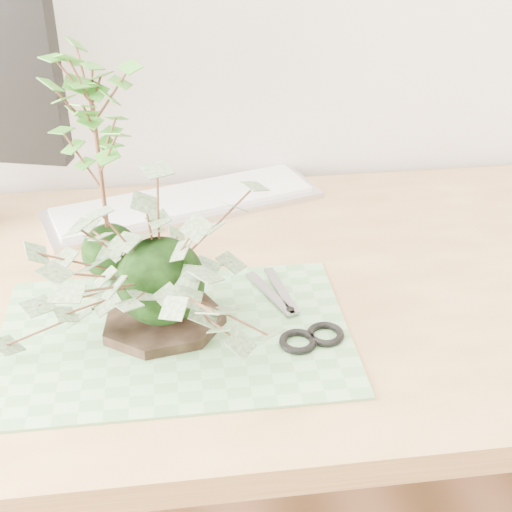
# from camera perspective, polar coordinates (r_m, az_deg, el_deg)

# --- Properties ---
(desk) EXTENTS (1.60, 0.70, 0.74)m
(desk) POSITION_cam_1_polar(r_m,az_deg,el_deg) (1.07, -3.94, -6.40)
(desk) COLOR tan
(desk) RESTS_ON ground_plane
(cutting_mat) EXTENTS (0.45, 0.30, 0.00)m
(cutting_mat) POSITION_cam_1_polar(r_m,az_deg,el_deg) (0.93, -6.48, -6.32)
(cutting_mat) COLOR #649D61
(cutting_mat) RESTS_ON desk
(stone_dish) EXTENTS (0.19, 0.19, 0.01)m
(stone_dish) POSITION_cam_1_polar(r_m,az_deg,el_deg) (0.94, -7.39, -5.28)
(stone_dish) COLOR black
(stone_dish) RESTS_ON cutting_mat
(ivy_kokedama) EXTENTS (0.32, 0.32, 0.23)m
(ivy_kokedama) POSITION_cam_1_polar(r_m,az_deg,el_deg) (0.87, -7.89, 0.92)
(ivy_kokedama) COLOR black
(ivy_kokedama) RESTS_ON stone_dish
(maple_kokedama) EXTENTS (0.24, 0.24, 0.34)m
(maple_kokedama) POSITION_cam_1_polar(r_m,az_deg,el_deg) (0.96, -12.83, 10.60)
(maple_kokedama) COLOR black
(maple_kokedama) RESTS_ON desk
(keyboard) EXTENTS (0.49, 0.27, 0.02)m
(keyboard) POSITION_cam_1_polar(r_m,az_deg,el_deg) (1.24, -5.77, 4.26)
(keyboard) COLOR silver
(keyboard) RESTS_ON desk
(scissors) EXTENTS (0.10, 0.20, 0.01)m
(scissors) POSITION_cam_1_polar(r_m,az_deg,el_deg) (0.93, 3.34, -5.74)
(scissors) COLOR gray
(scissors) RESTS_ON cutting_mat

